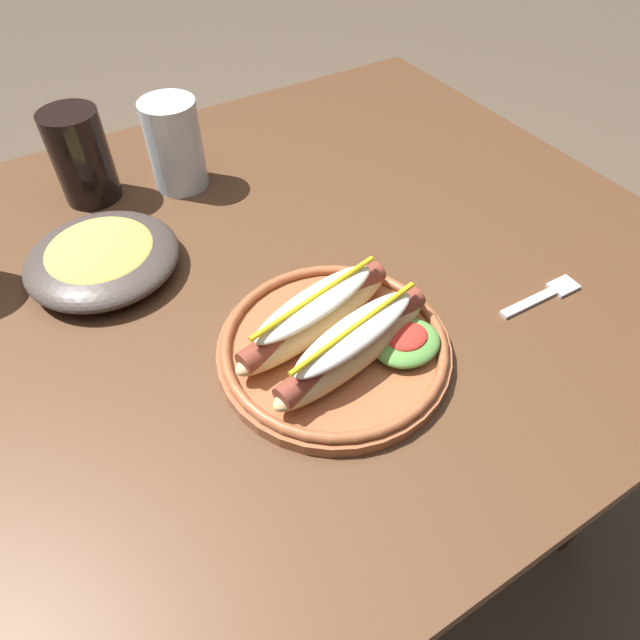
{
  "coord_description": "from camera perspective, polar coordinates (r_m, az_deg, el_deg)",
  "views": [
    {
      "loc": [
        -0.18,
        -0.51,
        1.23
      ],
      "look_at": [
        0.05,
        -0.14,
        0.77
      ],
      "focal_mm": 31.08,
      "sensor_mm": 36.0,
      "label": 1
    }
  ],
  "objects": [
    {
      "name": "fork",
      "position": [
        0.75,
        22.19,
        2.41
      ],
      "size": [
        0.12,
        0.03,
        0.0
      ],
      "rotation": [
        0.0,
        0.0,
        -0.03
      ],
      "color": "silver",
      "rests_on": "dining_table"
    },
    {
      "name": "dining_table",
      "position": [
        0.8,
        -8.16,
        -1.23
      ],
      "size": [
        1.22,
        0.91,
        0.74
      ],
      "color": "#51331E",
      "rests_on": "ground_plane"
    },
    {
      "name": "ground_plane",
      "position": [
        1.34,
        -5.14,
        -19.63
      ],
      "size": [
        8.0,
        8.0,
        0.0
      ],
      "primitive_type": "plane",
      "color": "brown"
    },
    {
      "name": "water_cup",
      "position": [
        0.88,
        -14.72,
        17.03
      ],
      "size": [
        0.08,
        0.08,
        0.13
      ],
      "primitive_type": "cylinder",
      "color": "silver",
      "rests_on": "dining_table"
    },
    {
      "name": "soda_cup",
      "position": [
        0.9,
        -23.36,
        15.18
      ],
      "size": [
        0.08,
        0.08,
        0.13
      ],
      "primitive_type": "cylinder",
      "color": "black",
      "rests_on": "dining_table"
    },
    {
      "name": "hot_dog_plate",
      "position": [
        0.61,
        1.78,
        -2.02
      ],
      "size": [
        0.26,
        0.26,
        0.08
      ],
      "color": "#9E5633",
      "rests_on": "dining_table"
    },
    {
      "name": "side_bowl",
      "position": [
        0.77,
        -21.53,
        6.08
      ],
      "size": [
        0.2,
        0.2,
        0.05
      ],
      "color": "#423833",
      "rests_on": "dining_table"
    }
  ]
}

